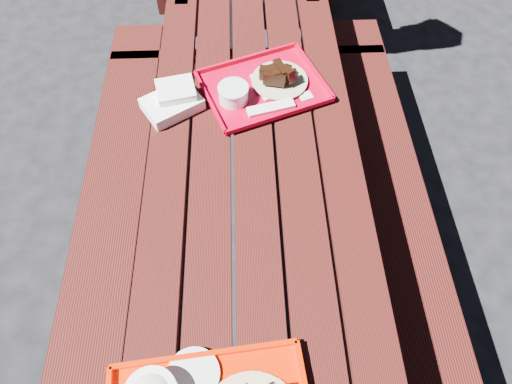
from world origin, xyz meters
TOP-DOWN VIEW (x-y plane):
  - ground at (0.00, 0.00)m, footprint 60.00×60.00m
  - picnic_table_near at (-0.00, 0.00)m, footprint 1.41×2.40m
  - far_tray at (0.04, 0.36)m, footprint 0.54×0.48m
  - white_cloth at (-0.29, 0.29)m, footprint 0.25×0.23m

SIDE VIEW (x-z plane):
  - ground at x=0.00m, z-range 0.00..0.00m
  - picnic_table_near at x=0.00m, z-range 0.19..0.94m
  - far_tray at x=0.04m, z-range 0.74..0.81m
  - white_cloth at x=-0.29m, z-range 0.74..0.83m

